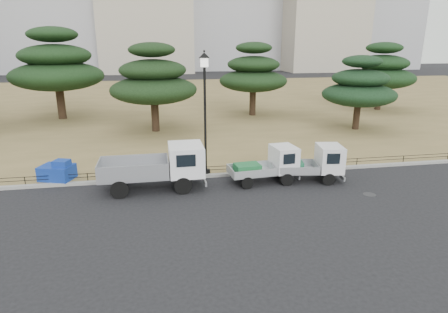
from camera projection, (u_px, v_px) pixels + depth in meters
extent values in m
plane|color=black|center=(231.00, 194.00, 17.90)|extent=(220.00, 220.00, 0.00)
cube|color=olive|center=(184.00, 101.00, 46.72)|extent=(120.00, 56.00, 0.15)
cube|color=gray|center=(222.00, 175.00, 20.33)|extent=(120.00, 0.25, 0.16)
cylinder|color=black|center=(183.00, 186.00, 17.82)|extent=(0.85, 0.18, 0.85)
cylinder|color=black|center=(180.00, 173.00, 19.57)|extent=(0.85, 0.18, 0.85)
cylinder|color=black|center=(120.00, 190.00, 17.30)|extent=(0.85, 0.18, 0.85)
cylinder|color=black|center=(122.00, 176.00, 19.06)|extent=(0.85, 0.18, 0.85)
cube|color=#2D2D30|center=(152.00, 177.00, 18.38)|extent=(4.76, 1.04, 0.15)
cube|color=gray|center=(134.00, 168.00, 18.09)|extent=(3.32, 1.88, 0.83)
cube|color=white|center=(186.00, 159.00, 18.44)|extent=(1.67, 2.04, 1.46)
cylinder|color=black|center=(285.00, 179.00, 19.04)|extent=(0.63, 0.22, 0.61)
cylinder|color=black|center=(275.00, 171.00, 20.29)|extent=(0.63, 0.22, 0.61)
cylinder|color=black|center=(247.00, 183.00, 18.51)|extent=(0.63, 0.22, 0.61)
cylinder|color=black|center=(239.00, 174.00, 19.75)|extent=(0.63, 0.22, 0.61)
cube|color=#2D2D30|center=(262.00, 174.00, 19.36)|extent=(3.37, 1.08, 0.14)
cube|color=#AFB3B7|center=(252.00, 170.00, 19.13)|extent=(2.41, 1.61, 0.41)
cube|color=silver|center=(284.00, 159.00, 19.46)|extent=(1.29, 1.62, 1.32)
cube|color=#1E6A36|center=(247.00, 168.00, 19.04)|extent=(1.34, 1.03, 0.45)
cylinder|color=black|center=(329.00, 179.00, 18.98)|extent=(0.65, 0.26, 0.64)
cylinder|color=black|center=(321.00, 170.00, 20.33)|extent=(0.65, 0.26, 0.64)
cylinder|color=black|center=(287.00, 180.00, 18.92)|extent=(0.65, 0.26, 0.64)
cylinder|color=black|center=(282.00, 171.00, 20.27)|extent=(0.65, 0.26, 0.64)
cube|color=#2D2D30|center=(305.00, 172.00, 19.58)|extent=(3.51, 1.28, 0.15)
cube|color=#9C9EA3|center=(294.00, 167.00, 19.48)|extent=(2.55, 1.78, 0.42)
cube|color=silver|center=(329.00, 158.00, 19.40)|extent=(1.41, 1.73, 1.35)
cube|color=#1E6944|center=(290.00, 165.00, 19.44)|extent=(1.43, 1.12, 0.47)
cylinder|color=black|center=(206.00, 171.00, 20.42)|extent=(0.48, 0.48, 0.18)
cylinder|color=black|center=(205.00, 120.00, 19.61)|extent=(0.13, 0.13, 5.47)
cylinder|color=white|center=(204.00, 62.00, 18.76)|extent=(0.44, 0.44, 0.44)
cone|color=black|center=(204.00, 55.00, 18.65)|extent=(0.57, 0.57, 0.27)
cylinder|color=black|center=(222.00, 169.00, 20.39)|extent=(38.00, 0.03, 0.03)
cylinder|color=black|center=(222.00, 166.00, 20.34)|extent=(38.00, 0.03, 0.03)
cylinder|color=black|center=(222.00, 169.00, 20.39)|extent=(0.04, 0.04, 0.40)
cube|color=#1437A1|center=(57.00, 172.00, 19.37)|extent=(1.89, 1.63, 0.74)
cube|color=#1437A1|center=(62.00, 163.00, 19.12)|extent=(0.91, 0.85, 0.32)
cylinder|color=#2D2D30|center=(369.00, 195.00, 17.87)|extent=(0.60, 0.60, 0.01)
cylinder|color=black|center=(61.00, 102.00, 34.80)|extent=(0.72, 0.72, 3.22)
ellipsoid|color=black|center=(58.00, 76.00, 34.12)|extent=(8.26, 8.26, 2.64)
ellipsoid|color=black|center=(55.00, 55.00, 33.60)|extent=(6.31, 6.31, 2.02)
ellipsoid|color=black|center=(52.00, 34.00, 33.08)|extent=(4.36, 4.36, 1.39)
cylinder|color=black|center=(155.00, 114.00, 29.89)|extent=(0.61, 0.61, 2.69)
ellipsoid|color=black|center=(154.00, 90.00, 29.33)|extent=(6.79, 6.79, 2.17)
ellipsoid|color=black|center=(153.00, 70.00, 28.89)|extent=(5.19, 5.19, 1.66)
ellipsoid|color=black|center=(152.00, 50.00, 28.45)|extent=(3.58, 3.58, 1.15)
cylinder|color=black|center=(253.00, 101.00, 36.70)|extent=(0.61, 0.61, 2.73)
ellipsoid|color=black|center=(253.00, 81.00, 36.13)|extent=(6.56, 6.56, 2.10)
ellipsoid|color=black|center=(253.00, 64.00, 35.69)|extent=(5.01, 5.01, 1.60)
ellipsoid|color=black|center=(254.00, 48.00, 35.24)|extent=(3.46, 3.46, 1.11)
cylinder|color=black|center=(357.00, 115.00, 30.65)|extent=(0.52, 0.52, 2.31)
ellipsoid|color=black|center=(359.00, 95.00, 30.17)|extent=(5.87, 5.87, 1.88)
ellipsoid|color=black|center=(360.00, 78.00, 29.79)|extent=(4.48, 4.48, 1.43)
ellipsoid|color=black|center=(362.00, 61.00, 29.42)|extent=(3.10, 3.10, 0.99)
cylinder|color=black|center=(379.00, 97.00, 39.77)|extent=(0.61, 0.61, 2.71)
ellipsoid|color=black|center=(381.00, 78.00, 39.20)|extent=(6.92, 6.92, 2.22)
ellipsoid|color=black|center=(383.00, 63.00, 38.76)|extent=(5.29, 5.29, 1.69)
ellipsoid|color=black|center=(384.00, 48.00, 38.32)|extent=(3.65, 3.65, 1.17)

